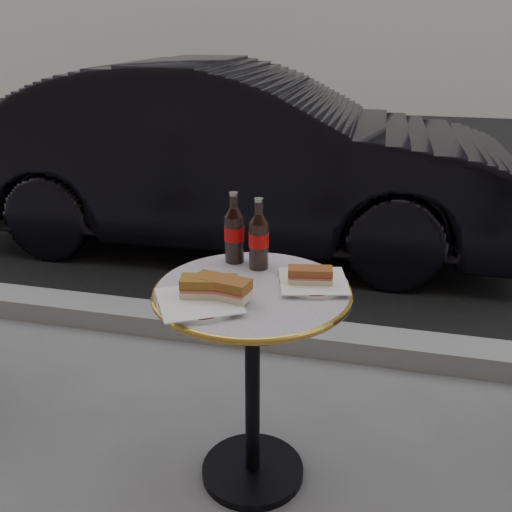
% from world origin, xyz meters
% --- Properties ---
extents(ground, '(80.00, 80.00, 0.00)m').
position_xyz_m(ground, '(0.00, 0.00, 0.00)').
color(ground, slate).
rests_on(ground, ground).
extents(asphalt_road, '(40.00, 8.00, 0.00)m').
position_xyz_m(asphalt_road, '(0.00, 5.00, 0.00)').
color(asphalt_road, black).
rests_on(asphalt_road, ground).
extents(curb, '(40.00, 0.20, 0.12)m').
position_xyz_m(curb, '(0.00, 0.90, 0.05)').
color(curb, gray).
rests_on(curb, ground).
extents(bistro_table, '(0.62, 0.62, 0.73)m').
position_xyz_m(bistro_table, '(0.00, 0.00, 0.37)').
color(bistro_table, '#BAB2C4').
rests_on(bistro_table, ground).
extents(plate_left, '(0.31, 0.31, 0.01)m').
position_xyz_m(plate_left, '(-0.12, -0.15, 0.74)').
color(plate_left, silver).
rests_on(plate_left, bistro_table).
extents(plate_right, '(0.23, 0.23, 0.01)m').
position_xyz_m(plate_right, '(0.18, 0.07, 0.74)').
color(plate_right, silver).
rests_on(plate_right, bistro_table).
extents(sandwich_left_a, '(0.18, 0.11, 0.06)m').
position_xyz_m(sandwich_left_a, '(-0.10, -0.11, 0.77)').
color(sandwich_left_a, '#8D5C24').
rests_on(sandwich_left_a, plate_left).
extents(sandwich_left_b, '(0.18, 0.11, 0.06)m').
position_xyz_m(sandwich_left_b, '(-0.06, -0.11, 0.77)').
color(sandwich_left_b, brown).
rests_on(sandwich_left_b, plate_left).
extents(sandwich_right, '(0.15, 0.09, 0.05)m').
position_xyz_m(sandwich_right, '(0.17, 0.05, 0.77)').
color(sandwich_right, brown).
rests_on(sandwich_right, plate_right).
extents(cola_bottle_left, '(0.09, 0.09, 0.25)m').
position_xyz_m(cola_bottle_left, '(-0.11, 0.20, 0.86)').
color(cola_bottle_left, black).
rests_on(cola_bottle_left, bistro_table).
extents(cola_bottle_right, '(0.09, 0.09, 0.24)m').
position_xyz_m(cola_bottle_right, '(-0.02, 0.16, 0.85)').
color(cola_bottle_right, black).
rests_on(cola_bottle_right, bistro_table).
extents(cola_glass, '(0.07, 0.07, 0.13)m').
position_xyz_m(cola_glass, '(-0.02, 0.18, 0.80)').
color(cola_glass, black).
rests_on(cola_glass, bistro_table).
extents(parked_car, '(1.44, 3.88, 1.26)m').
position_xyz_m(parked_car, '(-0.66, 2.25, 0.63)').
color(parked_car, black).
rests_on(parked_car, ground).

